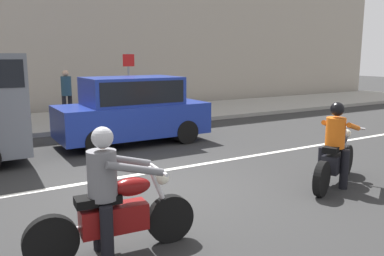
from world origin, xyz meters
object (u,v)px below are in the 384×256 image
(motorcycle_with_rider_orange_stripe, at_px, (336,151))
(street_sign_post, at_px, (129,78))
(pedestrian_bystander, at_px, (67,92))
(parked_hatchback_cobalt_blue, at_px, (132,109))
(motorcycle_with_rider_gray, at_px, (112,203))

(motorcycle_with_rider_orange_stripe, bearing_deg, street_sign_post, 92.12)
(motorcycle_with_rider_orange_stripe, distance_m, street_sign_post, 9.16)
(street_sign_post, distance_m, pedestrian_bystander, 2.34)
(pedestrian_bystander, bearing_deg, motorcycle_with_rider_orange_stripe, -73.59)
(motorcycle_with_rider_orange_stripe, distance_m, parked_hatchback_cobalt_blue, 5.52)
(motorcycle_with_rider_gray, height_order, street_sign_post, street_sign_post)
(parked_hatchback_cobalt_blue, xyz_separation_m, pedestrian_bystander, (-0.82, 3.78, 0.23))
(parked_hatchback_cobalt_blue, bearing_deg, street_sign_post, 69.17)
(motorcycle_with_rider_gray, height_order, pedestrian_bystander, pedestrian_bystander)
(motorcycle_with_rider_orange_stripe, height_order, pedestrian_bystander, pedestrian_bystander)
(motorcycle_with_rider_gray, bearing_deg, motorcycle_with_rider_orange_stripe, 5.22)
(parked_hatchback_cobalt_blue, height_order, pedestrian_bystander, pedestrian_bystander)
(street_sign_post, bearing_deg, motorcycle_with_rider_gray, -113.08)
(motorcycle_with_rider_orange_stripe, xyz_separation_m, parked_hatchback_cobalt_blue, (-1.82, 5.20, 0.30))
(motorcycle_with_rider_orange_stripe, relative_size, parked_hatchback_cobalt_blue, 0.50)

